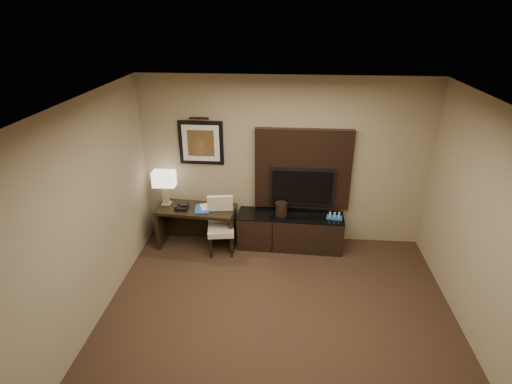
# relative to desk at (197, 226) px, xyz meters

# --- Properties ---
(floor) EXTENTS (4.50, 5.00, 0.01)m
(floor) POSITION_rel_desk_xyz_m (1.37, -2.15, -0.34)
(floor) COLOR #312016
(floor) RESTS_ON ground
(ceiling) EXTENTS (4.50, 5.00, 0.01)m
(ceiling) POSITION_rel_desk_xyz_m (1.37, -2.15, 2.37)
(ceiling) COLOR silver
(ceiling) RESTS_ON wall_back
(wall_back) EXTENTS (4.50, 0.01, 2.70)m
(wall_back) POSITION_rel_desk_xyz_m (1.37, 0.35, 1.02)
(wall_back) COLOR #998867
(wall_back) RESTS_ON floor
(wall_left) EXTENTS (0.01, 5.00, 2.70)m
(wall_left) POSITION_rel_desk_xyz_m (-0.88, -2.15, 1.02)
(wall_left) COLOR #998867
(wall_left) RESTS_ON floor
(wall_right) EXTENTS (0.01, 5.00, 2.70)m
(wall_right) POSITION_rel_desk_xyz_m (3.62, -2.15, 1.02)
(wall_right) COLOR #998867
(wall_right) RESTS_ON floor
(desk) EXTENTS (1.29, 0.63, 0.67)m
(desk) POSITION_rel_desk_xyz_m (0.00, 0.00, 0.00)
(desk) COLOR black
(desk) RESTS_ON floor
(credenza) EXTENTS (1.69, 0.52, 0.58)m
(credenza) POSITION_rel_desk_xyz_m (1.51, 0.05, -0.05)
(credenza) COLOR black
(credenza) RESTS_ON floor
(tv_wall_panel) EXTENTS (1.50, 0.12, 1.30)m
(tv_wall_panel) POSITION_rel_desk_xyz_m (1.67, 0.29, 0.94)
(tv_wall_panel) COLOR black
(tv_wall_panel) RESTS_ON wall_back
(tv) EXTENTS (1.00, 0.08, 0.60)m
(tv) POSITION_rel_desk_xyz_m (1.67, 0.19, 0.69)
(tv) COLOR black
(tv) RESTS_ON tv_wall_panel
(artwork) EXTENTS (0.70, 0.04, 0.70)m
(artwork) POSITION_rel_desk_xyz_m (0.07, 0.33, 1.32)
(artwork) COLOR black
(artwork) RESTS_ON wall_back
(picture_light) EXTENTS (0.04, 0.04, 0.30)m
(picture_light) POSITION_rel_desk_xyz_m (0.07, 0.29, 1.72)
(picture_light) COLOR #3D1F13
(picture_light) RESTS_ON wall_back
(desk_chair) EXTENTS (0.46, 0.52, 0.83)m
(desk_chair) POSITION_rel_desk_xyz_m (0.43, -0.21, 0.08)
(desk_chair) COLOR beige
(desk_chair) RESTS_ON floor
(table_lamp) EXTENTS (0.39, 0.27, 0.59)m
(table_lamp) POSITION_rel_desk_xyz_m (-0.51, 0.11, 0.63)
(table_lamp) COLOR tan
(table_lamp) RESTS_ON desk
(desk_phone) EXTENTS (0.20, 0.18, 0.10)m
(desk_phone) POSITION_rel_desk_xyz_m (-0.21, -0.06, 0.38)
(desk_phone) COLOR black
(desk_phone) RESTS_ON desk
(blue_folder) EXTENTS (0.26, 0.33, 0.02)m
(blue_folder) POSITION_rel_desk_xyz_m (0.11, -0.05, 0.34)
(blue_folder) COLOR #1A4DAA
(blue_folder) RESTS_ON desk
(book) EXTENTS (0.17, 0.09, 0.24)m
(book) POSITION_rel_desk_xyz_m (0.08, -0.01, 0.45)
(book) COLOR #BEBA95
(book) RESTS_ON desk
(water_bottle) EXTENTS (0.07, 0.07, 0.19)m
(water_bottle) POSITION_rel_desk_xyz_m (0.44, 0.05, 0.43)
(water_bottle) COLOR silver
(water_bottle) RESTS_ON desk
(ice_bucket) EXTENTS (0.23, 0.23, 0.21)m
(ice_bucket) POSITION_rel_desk_xyz_m (1.36, 0.06, 0.35)
(ice_bucket) COLOR black
(ice_bucket) RESTS_ON credenza
(minibar_tray) EXTENTS (0.26, 0.18, 0.09)m
(minibar_tray) POSITION_rel_desk_xyz_m (2.19, 0.01, 0.28)
(minibar_tray) COLOR blue
(minibar_tray) RESTS_ON credenza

